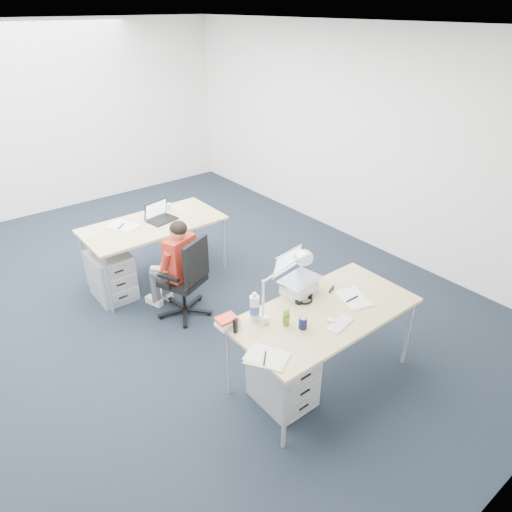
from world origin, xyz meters
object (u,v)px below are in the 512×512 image
at_px(wireless_keyboard, 340,324).
at_px(dark_laptop, 162,212).
at_px(desk_lamp, 279,287).
at_px(far_cup, 169,207).
at_px(desk_far, 153,227).
at_px(headphones, 304,299).
at_px(computer_mouse, 332,320).
at_px(water_bottle, 254,306).
at_px(desk_near, 325,316).
at_px(drawer_pedestal_near, 283,374).
at_px(sunglasses, 332,289).
at_px(seated_person, 173,266).
at_px(cordless_phone, 235,326).
at_px(book_stack, 227,322).
at_px(drawer_pedestal_far, 111,275).
at_px(can_koozie, 303,322).
at_px(office_chair, 186,293).
at_px(bear_figurine, 286,317).
at_px(silver_laptop, 300,275).

bearing_deg(wireless_keyboard, dark_laptop, 82.02).
relative_size(desk_lamp, far_cup, 6.29).
distance_m(desk_far, far_cup, 0.42).
distance_m(headphones, far_cup, 2.46).
xyz_separation_m(computer_mouse, water_bottle, (-0.46, 0.41, 0.11)).
bearing_deg(desk_near, desk_lamp, 148.69).
relative_size(wireless_keyboard, computer_mouse, 2.91).
bearing_deg(desk_far, headphones, -82.60).
bearing_deg(drawer_pedestal_near, far_cup, 80.15).
distance_m(sunglasses, far_cup, 2.51).
bearing_deg(sunglasses, drawer_pedestal_near, 172.41).
distance_m(computer_mouse, dark_laptop, 2.59).
xyz_separation_m(desk_far, seated_person, (-0.16, -0.72, -0.14)).
relative_size(cordless_phone, far_cup, 1.50).
relative_size(desk_near, book_stack, 9.28).
bearing_deg(computer_mouse, drawer_pedestal_far, 94.64).
bearing_deg(computer_mouse, can_koozie, 145.23).
xyz_separation_m(drawer_pedestal_far, dark_laptop, (0.72, 0.05, 0.57)).
xyz_separation_m(computer_mouse, cordless_phone, (-0.68, 0.37, 0.05)).
height_order(office_chair, far_cup, office_chair).
bearing_deg(drawer_pedestal_near, cordless_phone, 143.85).
distance_m(water_bottle, bear_figurine, 0.27).
bearing_deg(office_chair, silver_laptop, -92.94).
bearing_deg(wireless_keyboard, desk_far, 84.68).
xyz_separation_m(drawer_pedestal_far, can_koozie, (0.62, -2.45, 0.51)).
xyz_separation_m(drawer_pedestal_near, wireless_keyboard, (0.40, -0.21, 0.46)).
relative_size(computer_mouse, far_cup, 1.05).
relative_size(silver_laptop, headphones, 1.89).
bearing_deg(book_stack, dark_laptop, 75.21).
relative_size(computer_mouse, headphones, 0.45).
xyz_separation_m(silver_laptop, dark_laptop, (-0.21, 2.12, -0.07)).
relative_size(silver_laptop, dark_laptop, 1.18).
bearing_deg(book_stack, cordless_phone, -90.00).
xyz_separation_m(water_bottle, far_cup, (0.55, 2.41, -0.08)).
bearing_deg(wireless_keyboard, silver_laptop, 72.93).
distance_m(book_stack, sunglasses, 1.03).
xyz_separation_m(desk_near, desk_lamp, (-0.34, 0.21, 0.31)).
height_order(desk_near, seated_person, seated_person).
height_order(bear_figurine, dark_laptop, dark_laptop).
height_order(sunglasses, dark_laptop, dark_laptop).
xyz_separation_m(sunglasses, desk_lamp, (-0.61, 0.02, 0.26)).
bearing_deg(desk_lamp, computer_mouse, -66.80).
relative_size(drawer_pedestal_far, far_cup, 6.46).
height_order(drawer_pedestal_far, far_cup, far_cup).
height_order(sunglasses, far_cup, far_cup).
bearing_deg(water_bottle, wireless_keyboard, -44.18).
bearing_deg(desk_far, seated_person, -102.45).
relative_size(drawer_pedestal_far, wireless_keyboard, 2.10).
height_order(seated_person, bear_figurine, seated_person).
height_order(desk_far, office_chair, office_chair).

